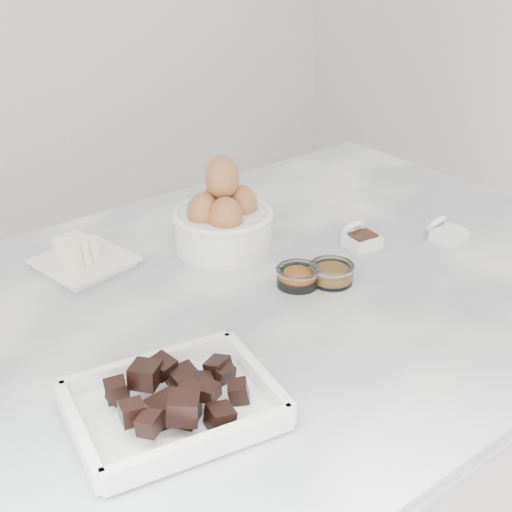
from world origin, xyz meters
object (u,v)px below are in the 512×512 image
(sugar_ramekin, at_px, (230,223))
(salt_spoon, at_px, (446,232))
(chocolate_dish, at_px, (173,401))
(zest_bowl, at_px, (298,275))
(egg_bowl, at_px, (223,219))
(vanilla_spoon, at_px, (360,238))
(butter_plate, at_px, (83,257))
(honey_bowl, at_px, (332,273))

(sugar_ramekin, bearing_deg, salt_spoon, -40.44)
(chocolate_dish, distance_m, zest_bowl, 0.33)
(egg_bowl, relative_size, salt_spoon, 2.41)
(sugar_ramekin, height_order, vanilla_spoon, sugar_ramekin)
(butter_plate, xyz_separation_m, vanilla_spoon, (0.39, -0.21, -0.00))
(butter_plate, distance_m, salt_spoon, 0.59)
(egg_bowl, bearing_deg, vanilla_spoon, -36.90)
(butter_plate, bearing_deg, zest_bowl, -48.29)
(butter_plate, xyz_separation_m, sugar_ramekin, (0.24, -0.06, 0.01))
(sugar_ramekin, height_order, honey_bowl, sugar_ramekin)
(vanilla_spoon, bearing_deg, zest_bowl, -168.53)
(butter_plate, bearing_deg, honey_bowl, -45.63)
(chocolate_dish, xyz_separation_m, salt_spoon, (0.60, 0.10, -0.01))
(butter_plate, height_order, salt_spoon, butter_plate)
(honey_bowl, xyz_separation_m, zest_bowl, (-0.05, 0.02, 0.00))
(sugar_ramekin, xyz_separation_m, egg_bowl, (-0.03, -0.02, 0.02))
(chocolate_dish, bearing_deg, vanilla_spoon, 19.77)
(butter_plate, distance_m, vanilla_spoon, 0.44)
(butter_plate, height_order, vanilla_spoon, butter_plate)
(chocolate_dish, distance_m, sugar_ramekin, 0.46)
(chocolate_dish, bearing_deg, egg_bowl, 45.95)
(honey_bowl, distance_m, zest_bowl, 0.05)
(sugar_ramekin, xyz_separation_m, honey_bowl, (0.02, -0.22, -0.01))
(sugar_ramekin, distance_m, salt_spoon, 0.36)
(egg_bowl, relative_size, zest_bowl, 2.46)
(honey_bowl, bearing_deg, chocolate_dish, -162.39)
(vanilla_spoon, xyz_separation_m, salt_spoon, (0.13, -0.07, -0.00))
(butter_plate, bearing_deg, chocolate_dish, -102.44)
(butter_plate, xyz_separation_m, salt_spoon, (0.51, -0.29, -0.00))
(honey_bowl, bearing_deg, butter_plate, 134.37)
(chocolate_dish, height_order, sugar_ramekin, chocolate_dish)
(butter_plate, relative_size, vanilla_spoon, 2.04)
(egg_bowl, distance_m, honey_bowl, 0.20)
(chocolate_dish, bearing_deg, honey_bowl, 17.61)
(honey_bowl, xyz_separation_m, salt_spoon, (0.25, -0.02, -0.00))
(zest_bowl, height_order, vanilla_spoon, vanilla_spoon)
(vanilla_spoon, bearing_deg, salt_spoon, -30.40)
(honey_bowl, height_order, vanilla_spoon, vanilla_spoon)
(sugar_ramekin, relative_size, honey_bowl, 1.17)
(honey_bowl, relative_size, salt_spoon, 1.00)
(honey_bowl, xyz_separation_m, vanilla_spoon, (0.12, 0.06, -0.00))
(egg_bowl, bearing_deg, zest_bowl, -86.02)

